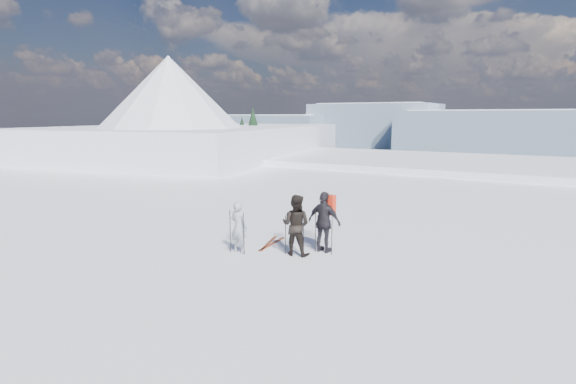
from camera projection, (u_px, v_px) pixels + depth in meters
name	position (u px, v px, depth m)	size (l,w,h in m)	color
lake_basin	(463.00, 243.00, 37.81)	(820.00, 820.00, 71.62)	white
near_ridge	(211.00, 185.00, 49.83)	(31.37, 35.68, 25.62)	white
skier_grey	(239.00, 227.00, 13.66)	(0.59, 0.38, 1.61)	#9297A0
skier_dark	(296.00, 225.00, 13.43)	(0.90, 0.70, 1.84)	black
skier_pack	(324.00, 222.00, 13.69)	(1.10, 0.46, 1.88)	black
backpack	(329.00, 181.00, 13.68)	(0.40, 0.23, 0.61)	red
ski_poles	(284.00, 234.00, 13.54)	(2.81, 1.37, 1.33)	black
skis_loose	(270.00, 244.00, 14.68)	(0.56, 1.70, 0.03)	black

